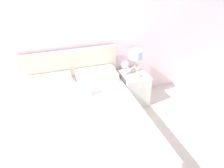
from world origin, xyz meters
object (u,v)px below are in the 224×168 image
nightstand (134,88)px  bed (86,125)px  table_lamp (135,56)px  flower_vase (125,66)px  teacup (138,75)px

nightstand → bed: bearing=-144.7°
table_lamp → flower_vase: table_lamp is taller
nightstand → teacup: (0.02, -0.10, 0.29)m
nightstand → table_lamp: size_ratio=1.43×
teacup → flower_vase: bearing=137.7°
flower_vase → teacup: (0.16, -0.15, -0.11)m
bed → table_lamp: 1.37m
table_lamp → teacup: (-0.03, -0.20, -0.24)m
bed → nightstand: (0.96, 0.68, -0.03)m
table_lamp → flower_vase: bearing=-163.9°
bed → table_lamp: bed is taller
bed → nightstand: bearing=35.3°
table_lamp → teacup: bearing=-97.6°
bed → nightstand: bed is taller
table_lamp → teacup: table_lamp is taller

